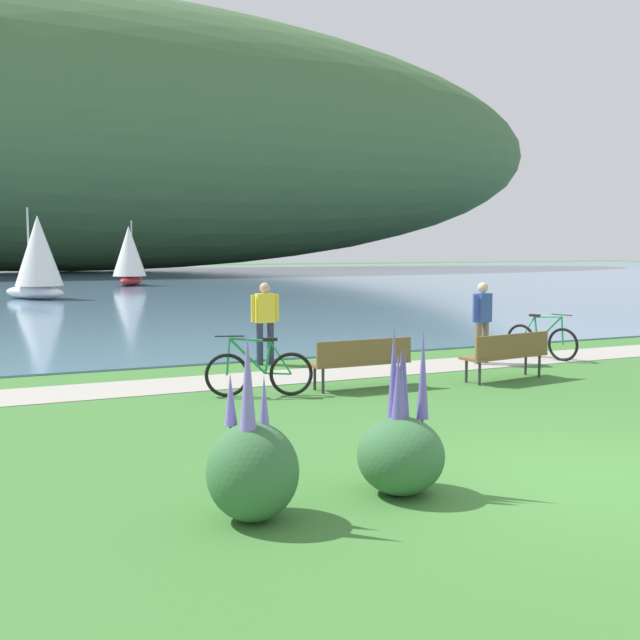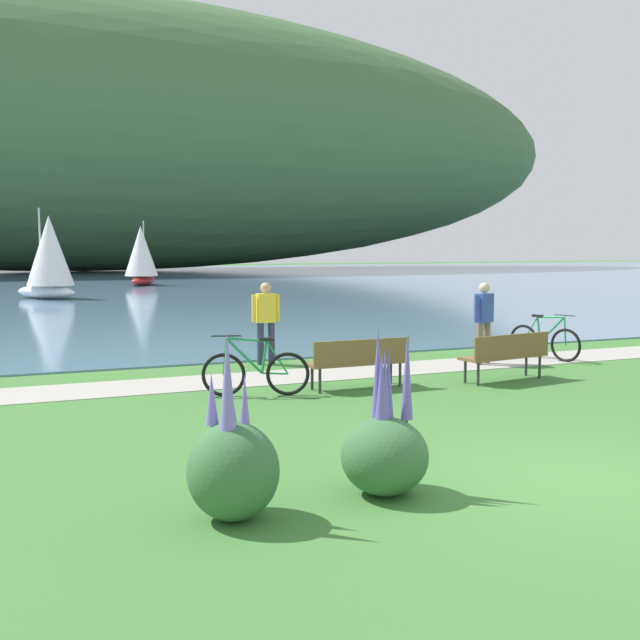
% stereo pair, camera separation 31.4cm
% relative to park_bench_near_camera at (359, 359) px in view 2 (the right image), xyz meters
% --- Properties ---
extents(ground_plane, '(200.00, 200.00, 0.00)m').
position_rel_park_bench_near_camera_xyz_m(ground_plane, '(0.03, -5.40, -0.52)').
color(ground_plane, '#3D7533').
extents(bay_water, '(180.00, 80.00, 0.04)m').
position_rel_park_bench_near_camera_xyz_m(bay_water, '(0.03, 43.62, -0.50)').
color(bay_water, '#5B7F9E').
rests_on(bay_water, ground).
extents(distant_hillside, '(107.96, 28.00, 27.07)m').
position_rel_park_bench_near_camera_xyz_m(distant_hillside, '(1.22, 66.62, 13.05)').
color(distant_hillside, '#42663D').
rests_on(distant_hillside, bay_water).
extents(shoreline_path, '(60.00, 1.50, 0.01)m').
position_rel_park_bench_near_camera_xyz_m(shoreline_path, '(0.03, 1.62, -0.52)').
color(shoreline_path, '#A39E93').
rests_on(shoreline_path, ground).
extents(park_bench_near_camera, '(1.81, 0.51, 0.88)m').
position_rel_park_bench_near_camera_xyz_m(park_bench_near_camera, '(0.00, 0.00, 0.00)').
color(park_bench_near_camera, brown).
rests_on(park_bench_near_camera, ground).
extents(park_bench_further_along, '(1.85, 0.74, 0.88)m').
position_rel_park_bench_near_camera_xyz_m(park_bench_further_along, '(2.81, -0.35, 0.00)').
color(park_bench_further_along, brown).
rests_on(park_bench_further_along, ground).
extents(bicycle_leaning_near_bench, '(0.60, 1.70, 1.01)m').
position_rel_park_bench_near_camera_xyz_m(bicycle_leaning_near_bench, '(5.20, 1.55, -0.12)').
color(bicycle_leaning_near_bench, black).
rests_on(bicycle_leaning_near_bench, ground).
extents(bicycle_beside_path, '(1.71, 0.58, 1.01)m').
position_rel_park_bench_near_camera_xyz_m(bicycle_beside_path, '(-1.82, 0.10, -0.12)').
color(bicycle_beside_path, black).
rests_on(bicycle_beside_path, ground).
extents(person_at_shoreline, '(0.61, 0.22, 1.71)m').
position_rel_park_bench_near_camera_xyz_m(person_at_shoreline, '(-0.62, 3.20, 0.46)').
color(person_at_shoreline, '#282D47').
rests_on(person_at_shoreline, ground).
extents(person_on_the_grass, '(0.58, 0.33, 1.71)m').
position_rel_park_bench_near_camera_xyz_m(person_on_the_grass, '(3.57, 1.48, 0.46)').
color(person_on_the_grass, '#72604C').
rests_on(person_on_the_grass, ground).
extents(echium_bush_closest_to_camera, '(0.87, 0.87, 1.68)m').
position_rel_park_bench_near_camera_xyz_m(echium_bush_closest_to_camera, '(-2.11, -5.06, -0.06)').
color(echium_bush_closest_to_camera, '#386B3D').
rests_on(echium_bush_closest_to_camera, ground).
extents(echium_bush_mid_cluster, '(0.83, 0.83, 1.71)m').
position_rel_park_bench_near_camera_xyz_m(echium_bush_mid_cluster, '(-3.69, -5.16, -0.03)').
color(echium_bush_mid_cluster, '#386B3D').
rests_on(echium_bush_mid_cluster, ground).
extents(sailboat_nearest_to_shore, '(3.23, 3.47, 4.21)m').
position_rel_park_bench_near_camera_xyz_m(sailboat_nearest_to_shore, '(-3.85, 25.30, 1.50)').
color(sailboat_nearest_to_shore, white).
rests_on(sailboat_nearest_to_shore, bay_water).
extents(sailboat_mid_bay, '(2.76, 3.52, 4.06)m').
position_rel_park_bench_near_camera_xyz_m(sailboat_mid_bay, '(2.04, 36.03, 1.43)').
color(sailboat_mid_bay, '#B22323').
rests_on(sailboat_mid_bay, bay_water).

